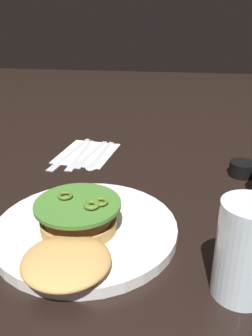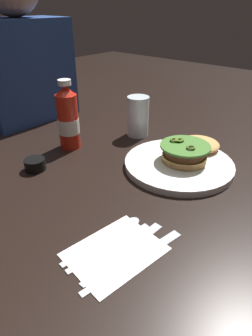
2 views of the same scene
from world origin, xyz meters
name	(u,v)px [view 1 (image 1 of 2)]	position (x,y,z in m)	size (l,w,h in m)	color
ground_plane	(135,203)	(0.00, 0.00, 0.00)	(3.00, 3.00, 0.00)	black
dinner_plate	(86,229)	(0.11, -0.07, 0.01)	(0.29, 0.29, 0.02)	white
burger_sandwich	(74,231)	(0.16, -0.07, 0.04)	(0.22, 0.13, 0.05)	tan
water_glass	(245,250)	(0.21, 0.16, 0.06)	(0.07, 0.07, 0.13)	silver
condiment_cup	(242,169)	(-0.15, 0.21, 0.02)	(0.05, 0.05, 0.03)	black
napkin	(87,153)	(-0.23, -0.15, 0.00)	(0.16, 0.13, 0.00)	white
steak_knife	(68,154)	(-0.21, -0.19, 0.00)	(0.22, 0.05, 0.00)	silver
butter_knife	(79,155)	(-0.20, -0.16, 0.00)	(0.20, 0.02, 0.00)	silver
fork_utensil	(89,155)	(-0.21, -0.14, 0.00)	(0.18, 0.05, 0.00)	silver
spoon_utensil	(98,158)	(-0.19, -0.11, 0.00)	(0.18, 0.04, 0.00)	silver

